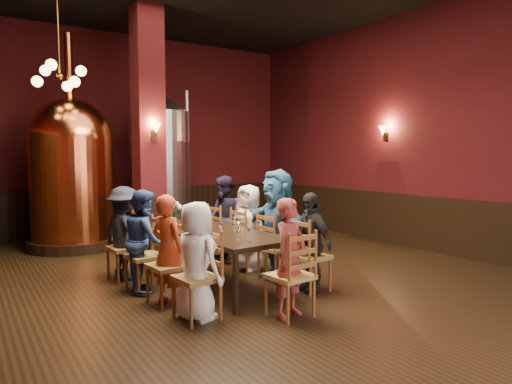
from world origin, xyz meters
TOP-DOWN VIEW (x-y plane):
  - room at (0.00, 0.00)m, footprint 10.00×10.02m
  - wainscot_right at (3.96, 0.00)m, footprint 0.08×9.90m
  - wainscot_back at (0.00, 4.96)m, footprint 7.90×0.08m
  - column at (-0.30, 2.80)m, footprint 0.58×0.58m
  - pendant_cluster at (-1.80, 2.90)m, footprint 0.90×0.90m
  - sconce_wall at (3.90, 0.80)m, footprint 0.20×0.20m
  - sconce_column at (-0.30, 2.50)m, footprint 0.20×0.20m
  - dining_table at (-0.44, -0.04)m, footprint 1.20×2.48m
  - chair_0 at (-1.20, -1.10)m, footprint 0.50×0.50m
  - person_0 at (-1.20, -1.10)m, footprint 0.56×0.71m
  - chair_1 at (-1.26, -0.44)m, footprint 0.50×0.50m
  - person_1 at (-1.26, -0.44)m, footprint 0.47×0.56m
  - chair_2 at (-1.31, 0.22)m, footprint 0.50×0.50m
  - person_2 at (-1.31, 0.22)m, footprint 0.48×0.71m
  - chair_3 at (-1.37, 0.89)m, footprint 0.50×0.50m
  - person_3 at (-1.37, 0.89)m, footprint 0.73×0.97m
  - chair_4 at (0.49, -0.96)m, footprint 0.50×0.50m
  - person_4 at (0.49, -0.96)m, footprint 0.33×0.76m
  - chair_5 at (0.44, -0.29)m, footprint 0.50×0.50m
  - person_5 at (0.44, -0.29)m, footprint 0.52×1.48m
  - chair_6 at (0.38, 0.36)m, footprint 0.50×0.50m
  - person_6 at (0.38, 0.36)m, footprint 0.57×0.73m
  - chair_7 at (0.33, 1.03)m, footprint 0.50×0.50m
  - person_7 at (0.33, 1.03)m, footprint 0.41×0.73m
  - chair_8 at (-0.31, -1.58)m, footprint 0.50×0.50m
  - person_8 at (-0.31, -1.58)m, footprint 0.56×0.46m
  - copper_kettle at (-1.50, 3.65)m, footprint 1.98×1.98m
  - steel_vessel at (0.30, 3.76)m, footprint 1.35×1.35m
  - rose_vase at (-0.63, 0.78)m, footprint 0.21×0.21m
  - wine_glass_0 at (-0.64, -0.15)m, footprint 0.07×0.07m
  - wine_glass_1 at (-0.24, 0.71)m, footprint 0.07×0.07m
  - wine_glass_2 at (-0.50, -0.80)m, footprint 0.07×0.07m
  - wine_glass_3 at (-0.21, -0.32)m, footprint 0.07×0.07m
  - wine_glass_4 at (-0.44, 0.04)m, footprint 0.07×0.07m
  - wine_glass_5 at (-0.22, -0.34)m, footprint 0.07×0.07m
  - wine_glass_6 at (-0.21, -0.23)m, footprint 0.07×0.07m
  - wine_glass_7 at (-0.04, -0.57)m, footprint 0.07×0.07m
  - wine_glass_8 at (-0.53, -0.42)m, footprint 0.07×0.07m
  - wine_glass_9 at (-0.45, -0.98)m, footprint 0.07×0.07m

SIDE VIEW (x-z plane):
  - chair_0 at x=-1.20m, z-range 0.00..0.92m
  - chair_1 at x=-1.26m, z-range 0.00..0.92m
  - chair_2 at x=-1.31m, z-range 0.00..0.92m
  - chair_3 at x=-1.37m, z-range 0.00..0.92m
  - chair_4 at x=0.49m, z-range 0.00..0.92m
  - chair_5 at x=0.44m, z-range 0.00..0.92m
  - chair_6 at x=0.38m, z-range 0.00..0.92m
  - chair_7 at x=0.33m, z-range 0.00..0.92m
  - chair_8 at x=-0.31m, z-range 0.00..0.92m
  - wainscot_right at x=3.96m, z-range 0.00..1.00m
  - wainscot_back at x=0.00m, z-range 0.00..1.00m
  - person_0 at x=-1.20m, z-range 0.00..1.28m
  - person_4 at x=0.49m, z-range 0.00..1.29m
  - person_8 at x=-0.31m, z-range 0.00..1.31m
  - person_1 at x=-1.26m, z-range 0.00..1.31m
  - person_6 at x=0.38m, z-range 0.00..1.32m
  - person_3 at x=-1.37m, z-range 0.00..1.33m
  - person_2 at x=-1.31m, z-range 0.00..1.33m
  - dining_table at x=-0.44m, z-range 0.31..1.06m
  - person_7 at x=0.33m, z-range 0.00..1.43m
  - person_5 at x=0.44m, z-range 0.00..1.58m
  - wine_glass_0 at x=-0.64m, z-range 0.75..0.92m
  - wine_glass_1 at x=-0.24m, z-range 0.75..0.92m
  - wine_glass_2 at x=-0.50m, z-range 0.75..0.92m
  - wine_glass_3 at x=-0.21m, z-range 0.75..0.92m
  - wine_glass_4 at x=-0.44m, z-range 0.75..0.92m
  - wine_glass_5 at x=-0.22m, z-range 0.75..0.92m
  - wine_glass_6 at x=-0.21m, z-range 0.75..0.92m
  - wine_glass_7 at x=-0.04m, z-range 0.75..0.92m
  - wine_glass_8 at x=-0.53m, z-range 0.75..0.92m
  - wine_glass_9 at x=-0.45m, z-range 0.75..0.92m
  - rose_vase at x=-0.63m, z-range 0.80..1.15m
  - copper_kettle at x=-1.50m, z-range -0.54..3.47m
  - steel_vessel at x=0.30m, z-range 0.00..3.10m
  - sconce_wall at x=3.90m, z-range 2.02..2.38m
  - sconce_column at x=-0.30m, z-range 2.02..2.38m
  - room at x=0.00m, z-range 0.00..4.50m
  - column at x=-0.30m, z-range 0.00..4.50m
  - pendant_cluster at x=-1.80m, z-range 2.25..3.95m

